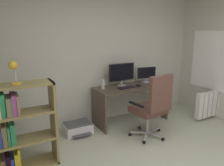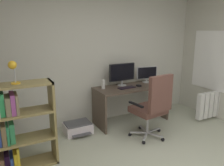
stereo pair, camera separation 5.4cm
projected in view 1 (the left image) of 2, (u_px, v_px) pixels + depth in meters
name	position (u px, v px, depth m)	size (l,w,h in m)	color
wall_back	(96.00, 58.00, 4.35)	(4.54, 0.10, 2.58)	beige
window_pane	(220.00, 62.00, 4.48)	(0.01, 1.31, 1.15)	white
window_frame	(220.00, 62.00, 4.47)	(0.02, 1.39, 1.23)	white
desk	(131.00, 96.00, 4.42)	(1.46, 0.63, 0.74)	brown
monitor_main	(122.00, 73.00, 4.38)	(0.56, 0.18, 0.45)	#B2B5B7
monitor_secondary	(146.00, 73.00, 4.68)	(0.46, 0.18, 0.34)	#B2B5B7
keyboard	(126.00, 88.00, 4.24)	(0.34, 0.13, 0.02)	black
computer_mouse	(138.00, 86.00, 4.36)	(0.06, 0.10, 0.03)	black
desktop_speaker	(103.00, 84.00, 4.17)	(0.07, 0.07, 0.17)	silver
office_chair	(153.00, 105.00, 3.67)	(0.64, 0.65, 1.14)	#B7BABC
bookshelf	(10.00, 130.00, 2.82)	(0.92, 0.33, 1.17)	olive
desk_lamp	(13.00, 68.00, 2.69)	(0.13, 0.11, 0.29)	yellow
printer	(78.00, 128.00, 3.99)	(0.48, 0.44, 0.20)	silver
radiator	(213.00, 103.00, 4.64)	(0.93, 0.10, 0.53)	white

